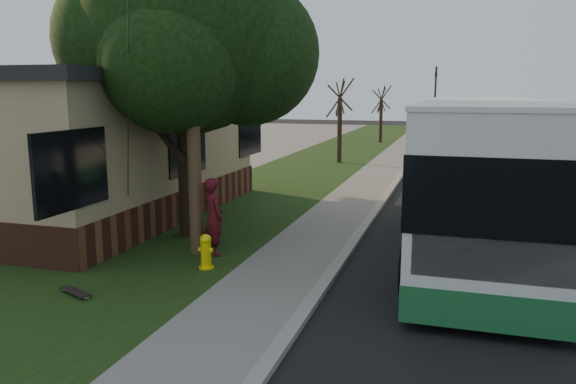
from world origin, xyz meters
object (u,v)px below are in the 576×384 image
(skateboard_main, at_px, (215,240))
(dumpster, at_px, (85,200))
(utility_pole, at_px, (191,49))
(bare_tree_near, at_px, (340,122))
(skateboarder, at_px, (213,217))
(distant_car, at_px, (472,133))
(leafy_tree, at_px, (189,32))
(fire_hydrant, at_px, (206,252))
(traffic_signal, at_px, (435,98))
(skateboard_spare, at_px, (75,292))
(bare_tree_far, at_px, (381,115))
(transit_bus, at_px, (482,165))

(skateboard_main, bearing_deg, dumpster, 168.59)
(utility_pole, distance_m, bare_tree_near, 17.19)
(skateboarder, relative_size, distant_car, 0.36)
(leafy_tree, xyz_separation_m, distant_car, (7.39, 28.09, -4.33))
(fire_hydrant, height_order, traffic_signal, traffic_signal)
(skateboard_main, relative_size, distant_car, 0.16)
(leafy_tree, xyz_separation_m, skateboard_main, (0.89, -0.71, -5.04))
(skateboard_spare, distance_m, distant_car, 33.70)
(dumpster, bearing_deg, distant_car, 68.76)
(fire_hydrant, xyz_separation_m, traffic_signal, (3.10, 34.00, 2.73))
(fire_hydrant, bearing_deg, skateboard_main, 109.29)
(leafy_tree, relative_size, bare_tree_far, 1.94)
(fire_hydrant, distance_m, skateboard_main, 2.07)
(fire_hydrant, bearing_deg, skateboard_spare, -127.37)
(fire_hydrant, distance_m, skateboarder, 1.14)
(dumpster, bearing_deg, skateboard_spare, -55.40)
(fire_hydrant, xyz_separation_m, skateboard_main, (-0.68, 1.94, -0.31))
(utility_pole, xyz_separation_m, bare_tree_far, (0.31, 29.01, -2.63))
(leafy_tree, distance_m, transit_bus, 8.08)
(fire_hydrant, distance_m, transit_bus, 7.35)
(transit_bus, relative_size, distant_car, 2.65)
(bare_tree_far, bearing_deg, distant_car, 6.75)
(skateboarder, xyz_separation_m, dumpster, (-4.78, 1.83, -0.23))
(bare_tree_near, height_order, skateboard_main, bare_tree_near)
(bare_tree_near, xyz_separation_m, skateboard_spare, (-0.73, -20.13, -2.02))
(skateboard_main, bearing_deg, bare_tree_far, 89.43)
(distant_car, bearing_deg, skateboard_spare, -106.21)
(bare_tree_near, bearing_deg, skateboard_main, -89.21)
(utility_pole, relative_size, distant_car, 1.84)
(fire_hydrant, distance_m, leafy_tree, 5.65)
(skateboard_spare, distance_m, dumpster, 6.04)
(traffic_signal, bearing_deg, fire_hydrant, -95.21)
(fire_hydrant, xyz_separation_m, bare_tree_near, (-0.90, 18.00, 1.72))
(skateboard_main, relative_size, dumpster, 0.41)
(bare_tree_near, distance_m, dumpster, 15.80)
(fire_hydrant, bearing_deg, bare_tree_near, 92.86)
(leafy_tree, relative_size, transit_bus, 0.60)
(transit_bus, xyz_separation_m, skateboard_spare, (-7.18, -6.72, -1.76))
(utility_pole, height_order, traffic_signal, utility_pole)
(leafy_tree, height_order, skateboarder, leafy_tree)
(transit_bus, distance_m, dumpster, 10.80)
(skateboard_spare, bearing_deg, traffic_signal, 82.55)
(bare_tree_near, relative_size, transit_bus, 0.33)
(bare_tree_far, bearing_deg, leafy_tree, -92.45)
(distant_car, bearing_deg, transit_bus, -94.02)
(bare_tree_far, relative_size, skateboard_spare, 4.86)
(leafy_tree, height_order, skateboard_main, leafy_tree)
(skateboard_spare, relative_size, distant_car, 0.17)
(transit_bus, xyz_separation_m, skateboard_main, (-6.23, -2.66, -1.76))
(skateboard_main, xyz_separation_m, dumpster, (-4.36, 0.88, 0.60))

